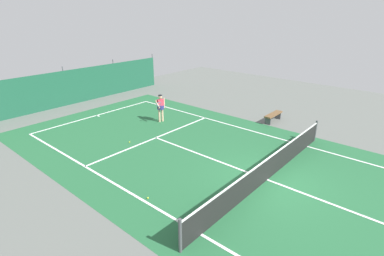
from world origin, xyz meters
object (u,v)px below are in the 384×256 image
at_px(tennis_net, 268,168).
at_px(courtside_bench, 273,115).
at_px(tennis_ball_near_player, 148,198).
at_px(parked_car, 76,82).
at_px(tennis_ball_midcourt, 130,142).
at_px(tennis_player, 161,106).

height_order(tennis_net, courtside_bench, tennis_net).
relative_size(tennis_ball_near_player, parked_car, 0.02).
xyz_separation_m(parked_car, courtside_bench, (4.04, -15.31, -0.46)).
bearing_deg(tennis_ball_near_player, tennis_net, -33.37).
xyz_separation_m(tennis_net, tennis_ball_near_player, (-3.92, 2.58, -0.48)).
bearing_deg(tennis_net, parked_car, 82.92).
bearing_deg(courtside_bench, tennis_ball_near_player, -178.00).
bearing_deg(tennis_ball_midcourt, parked_car, 72.54).
distance_m(tennis_ball_near_player, parked_car, 16.87).
relative_size(tennis_net, tennis_ball_near_player, 153.33).
bearing_deg(parked_car, tennis_player, -88.29).
height_order(tennis_player, parked_car, parked_car).
bearing_deg(tennis_ball_midcourt, courtside_bench, -27.84).
bearing_deg(parked_car, courtside_bench, -71.40).
bearing_deg(courtside_bench, tennis_player, 131.22).
bearing_deg(parked_car, tennis_ball_near_player, -107.74).
bearing_deg(courtside_bench, parked_car, 104.79).
distance_m(tennis_net, tennis_player, 8.22).
bearing_deg(tennis_ball_midcourt, tennis_player, 17.96).
bearing_deg(tennis_ball_midcourt, tennis_net, -79.51).
relative_size(tennis_ball_near_player, tennis_ball_midcourt, 1.00).
height_order(tennis_net, tennis_ball_near_player, tennis_net).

